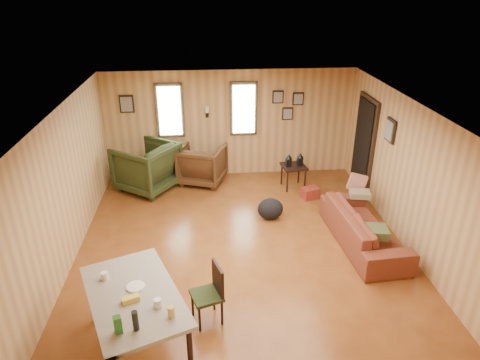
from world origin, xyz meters
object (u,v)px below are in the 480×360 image
(dining_table, at_px, (134,300))
(side_table, at_px, (294,165))
(recliner_brown, at_px, (202,162))
(end_table, at_px, (170,163))
(sofa, at_px, (364,222))
(recliner_green, at_px, (147,165))

(dining_table, bearing_deg, side_table, 35.15)
(recliner_brown, distance_m, dining_table, 4.80)
(end_table, bearing_deg, dining_table, -90.99)
(recliner_brown, bearing_deg, dining_table, 99.23)
(side_table, xyz_separation_m, dining_table, (-2.76, -4.27, 0.21))
(recliner_brown, bearing_deg, sofa, 154.13)
(end_table, bearing_deg, recliner_brown, -21.13)
(sofa, bearing_deg, recliner_green, 53.67)
(recliner_green, xyz_separation_m, dining_table, (0.37, -4.48, 0.19))
(recliner_green, bearing_deg, sofa, 92.75)
(recliner_green, relative_size, side_table, 1.43)
(sofa, distance_m, recliner_green, 4.60)
(side_table, bearing_deg, sofa, -71.38)
(side_table, bearing_deg, end_table, 164.83)
(recliner_green, bearing_deg, dining_table, 39.74)
(end_table, xyz_separation_m, dining_table, (-0.09, -5.00, 0.38))
(recliner_green, height_order, end_table, recliner_green)
(recliner_green, distance_m, end_table, 0.72)
(end_table, bearing_deg, recliner_green, -131.13)
(end_table, height_order, side_table, side_table)
(sofa, xyz_separation_m, dining_table, (-3.52, -2.02, 0.34))
(recliner_brown, relative_size, dining_table, 0.50)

